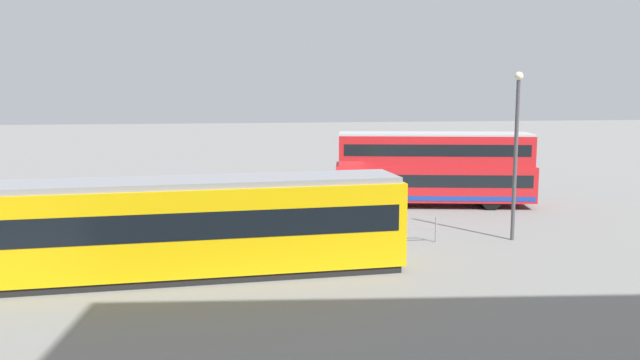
% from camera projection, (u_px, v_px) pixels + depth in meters
% --- Properties ---
extents(ground_plane, '(160.00, 160.00, 0.00)m').
position_uv_depth(ground_plane, '(342.00, 214.00, 33.60)').
color(ground_plane, gray).
extents(double_decker_bus, '(10.65, 4.34, 3.90)m').
position_uv_depth(double_decker_bus, '(434.00, 169.00, 35.48)').
color(double_decker_bus, red).
rests_on(double_decker_bus, ground).
extents(tram_yellow, '(14.97, 3.66, 3.32)m').
position_uv_depth(tram_yellow, '(185.00, 226.00, 22.42)').
color(tram_yellow, '#E5B70C').
rests_on(tram_yellow, ground).
extents(pedestrian_near_railing, '(0.45, 0.45, 1.61)m').
position_uv_depth(pedestrian_near_railing, '(222.00, 223.00, 26.85)').
color(pedestrian_near_railing, '#33384C').
rests_on(pedestrian_near_railing, ground).
extents(pedestrian_crossing, '(0.36, 0.36, 1.72)m').
position_uv_depth(pedestrian_crossing, '(372.00, 224.00, 26.29)').
color(pedestrian_crossing, black).
rests_on(pedestrian_crossing, ground).
extents(pedestrian_railing, '(8.28, 0.09, 1.08)m').
position_uv_depth(pedestrian_railing, '(337.00, 227.00, 26.86)').
color(pedestrian_railing, gray).
rests_on(pedestrian_railing, ground).
extents(info_sign, '(0.97, 0.13, 2.27)m').
position_uv_depth(info_sign, '(206.00, 207.00, 26.87)').
color(info_sign, slate).
rests_on(info_sign, ground).
extents(street_lamp, '(0.36, 0.36, 6.94)m').
position_uv_depth(street_lamp, '(516.00, 143.00, 27.36)').
color(street_lamp, '#4C4C51').
rests_on(street_lamp, ground).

